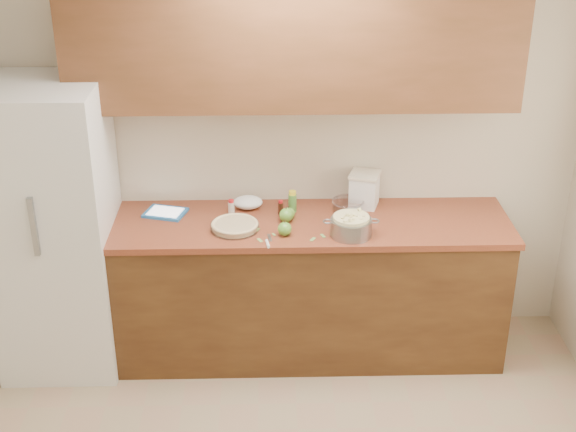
{
  "coord_description": "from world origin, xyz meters",
  "views": [
    {
      "loc": [
        -0.15,
        -2.89,
        3.06
      ],
      "look_at": [
        -0.04,
        1.43,
        0.98
      ],
      "focal_mm": 50.0,
      "sensor_mm": 36.0,
      "label": 1
    }
  ],
  "objects_px": {
    "pie": "(235,226)",
    "flour_canister": "(364,189)",
    "colander": "(351,226)",
    "tablet": "(165,213)"
  },
  "relations": [
    {
      "from": "pie",
      "to": "flour_canister",
      "type": "height_order",
      "value": "flour_canister"
    },
    {
      "from": "flour_canister",
      "to": "pie",
      "type": "bearing_deg",
      "value": -158.18
    },
    {
      "from": "colander",
      "to": "flour_canister",
      "type": "height_order",
      "value": "flour_canister"
    },
    {
      "from": "flour_canister",
      "to": "tablet",
      "type": "xyz_separation_m",
      "value": [
        -1.24,
        -0.09,
        -0.1
      ]
    },
    {
      "from": "colander",
      "to": "flour_canister",
      "type": "distance_m",
      "value": 0.43
    },
    {
      "from": "colander",
      "to": "pie",
      "type": "bearing_deg",
      "value": 172.45
    },
    {
      "from": "colander",
      "to": "tablet",
      "type": "distance_m",
      "value": 1.16
    },
    {
      "from": "pie",
      "to": "colander",
      "type": "bearing_deg",
      "value": -7.55
    },
    {
      "from": "pie",
      "to": "colander",
      "type": "xyz_separation_m",
      "value": [
        0.68,
        -0.09,
        0.04
      ]
    },
    {
      "from": "colander",
      "to": "tablet",
      "type": "xyz_separation_m",
      "value": [
        -1.12,
        0.32,
        -0.05
      ]
    }
  ]
}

